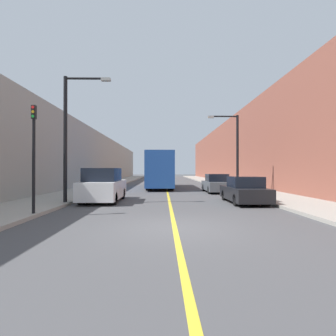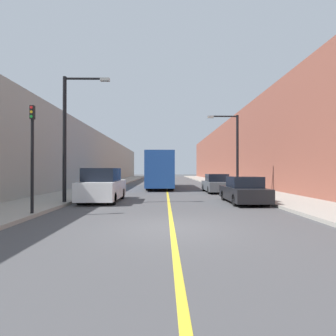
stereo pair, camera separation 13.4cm
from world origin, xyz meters
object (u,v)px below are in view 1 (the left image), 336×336
(bus, at_px, (160,170))
(car_right_mid, at_px, (216,184))
(parked_suv_left, at_px, (103,186))
(traffic_light, at_px, (34,155))
(street_lamp_left, at_px, (70,130))
(car_right_near, at_px, (244,191))
(street_lamp_right, at_px, (234,147))

(bus, height_order, car_right_mid, bus)
(parked_suv_left, height_order, traffic_light, traffic_light)
(street_lamp_left, distance_m, traffic_light, 3.95)
(car_right_mid, bearing_deg, traffic_light, -130.55)
(car_right_near, xyz_separation_m, street_lamp_left, (-9.63, -0.63, 3.37))
(car_right_mid, relative_size, traffic_light, 0.99)
(car_right_near, bearing_deg, parked_suv_left, 174.23)
(car_right_near, distance_m, traffic_light, 10.81)
(bus, distance_m, parked_suv_left, 12.01)
(car_right_near, relative_size, traffic_light, 0.98)
(bus, relative_size, street_lamp_left, 1.51)
(car_right_near, bearing_deg, street_lamp_right, 79.59)
(bus, xyz_separation_m, car_right_mid, (4.73, -5.38, -1.21))
(bus, distance_m, traffic_light, 17.31)
(traffic_light, bearing_deg, street_lamp_left, 87.87)
(car_right_mid, distance_m, street_lamp_right, 3.39)
(car_right_mid, relative_size, street_lamp_left, 0.63)
(car_right_near, relative_size, street_lamp_right, 0.69)
(car_right_mid, xyz_separation_m, street_lamp_right, (1.31, -0.76, 3.04))
(bus, distance_m, street_lamp_left, 13.97)
(car_right_mid, relative_size, street_lamp_right, 0.70)
(traffic_light, bearing_deg, bus, 73.66)
(car_right_near, bearing_deg, traffic_light, -156.44)
(bus, distance_m, car_right_mid, 7.27)
(bus, xyz_separation_m, street_lamp_left, (-4.73, -12.97, 2.14))
(street_lamp_right, xyz_separation_m, traffic_light, (-10.91, -10.46, -1.23))
(street_lamp_left, bearing_deg, street_lamp_right, 32.37)
(car_right_mid, distance_m, traffic_light, 14.87)
(bus, height_order, parked_suv_left, bus)
(street_lamp_right, bearing_deg, street_lamp_left, -147.63)
(bus, bearing_deg, parked_suv_left, -105.80)
(bus, relative_size, parked_suv_left, 2.22)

